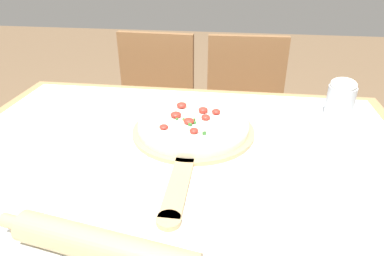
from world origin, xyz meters
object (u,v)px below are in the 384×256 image
at_px(rolling_pin, 104,247).
at_px(flour_cup, 341,97).
at_px(pizza_peel, 192,135).
at_px(chair_left, 154,110).
at_px(pizza, 193,124).
at_px(chair_right, 244,115).

distance_m(rolling_pin, flour_cup, 0.82).
height_order(pizza_peel, rolling_pin, rolling_pin).
relative_size(rolling_pin, flour_cup, 3.42).
xyz_separation_m(chair_left, flour_cup, (0.73, -0.53, 0.33)).
bearing_deg(pizza, rolling_pin, -100.93).
distance_m(pizza_peel, chair_left, 0.83).
bearing_deg(pizza, chair_right, 76.85).
height_order(chair_left, flour_cup, flour_cup).
relative_size(pizza_peel, chair_right, 0.64).
xyz_separation_m(pizza, chair_right, (0.16, 0.70, -0.30)).
bearing_deg(pizza_peel, chair_left, 112.16).
height_order(pizza_peel, chair_right, chair_right).
xyz_separation_m(chair_left, chair_right, (0.46, 0.00, 0.00)).
xyz_separation_m(rolling_pin, chair_right, (0.25, 1.16, -0.30)).
bearing_deg(rolling_pin, pizza, 79.07).
bearing_deg(chair_left, pizza, -64.68).
xyz_separation_m(pizza, chair_left, (-0.29, 0.70, -0.30)).
bearing_deg(pizza, flour_cup, 21.62).
distance_m(pizza, rolling_pin, 0.47).
bearing_deg(chair_right, pizza_peel, -104.37).
bearing_deg(chair_left, flour_cup, -33.37).
distance_m(pizza_peel, flour_cup, 0.48).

